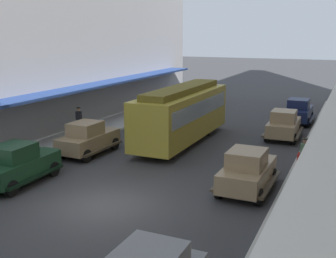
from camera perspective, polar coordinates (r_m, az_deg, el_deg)
ground_plane at (r=16.83m, az=-8.52°, el=-10.19°), size 200.00×200.00×0.00m
sidewalk_right at (r=14.52m, az=18.17°, el=-14.31°), size 3.00×60.00×0.15m
parked_car_0 at (r=23.55m, az=-10.80°, el=-1.13°), size 2.20×4.28×1.84m
parked_car_1 at (r=18.08m, az=10.75°, el=-5.43°), size 2.18×4.27×1.84m
parked_car_2 at (r=27.55m, az=15.45°, el=0.67°), size 2.21×4.29×1.84m
parked_car_4 at (r=32.62m, az=17.30°, el=2.41°), size 2.14×4.26×1.84m
parked_car_6 at (r=36.62m, az=2.95°, el=4.07°), size 2.26×4.30×1.84m
parked_car_7 at (r=19.79m, az=-19.72°, el=-4.37°), size 2.24×4.30×1.84m
streetcar at (r=25.34m, az=1.96°, el=2.31°), size 2.56×9.61×3.46m
fire_hydrant at (r=21.28m, az=17.40°, el=-4.07°), size 0.24×0.24×0.82m
pedestrian_1 at (r=28.13m, az=-12.00°, el=1.25°), size 0.36×0.28×1.67m
pedestrian_2 at (r=20.53m, az=18.00°, el=-3.42°), size 0.36×0.28×1.67m
pedestrian_4 at (r=16.98m, az=21.77°, el=-7.13°), size 0.36×0.28×1.67m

